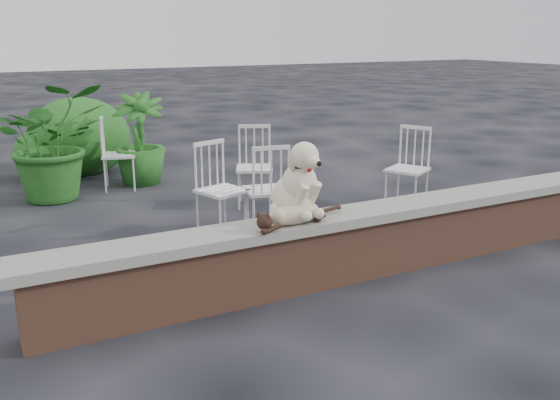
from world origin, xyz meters
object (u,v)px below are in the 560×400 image
dog (293,178)px  cat (294,213)px  potted_plant_a (52,142)px  chair_d (408,168)px  chair_c (266,188)px  potted_plant_b (139,139)px  chair_e (119,154)px  chair_a (222,189)px  chair_b (254,167)px

dog → cat: (-0.08, -0.15, -0.23)m
potted_plant_a → chair_d: bearing=-32.7°
dog → chair_c: (0.42, 1.32, -0.43)m
potted_plant_a → potted_plant_b: 1.17m
dog → chair_e: (-0.47, 3.84, -0.43)m
dog → chair_a: (0.01, 1.50, -0.43)m
chair_a → chair_e: same height
chair_a → dog: bearing=-107.6°
chair_d → chair_e: size_ratio=1.00×
cat → chair_e: size_ratio=1.10×
potted_plant_b → chair_b: bearing=-61.9°
potted_plant_a → dog: bearing=-70.8°
chair_b → potted_plant_b: size_ratio=0.76×
chair_c → chair_a: (-0.41, 0.18, 0.00)m
cat → potted_plant_a: size_ratio=0.72×
dog → chair_c: 1.45m
cat → chair_e: bearing=86.5°
chair_b → cat: bearing=-82.7°
chair_c → potted_plant_a: 2.95m
chair_e → potted_plant_b: (0.32, 0.15, 0.14)m
dog → potted_plant_a: size_ratio=0.45×
potted_plant_a → potted_plant_b: size_ratio=1.16×
dog → chair_b: bearing=62.8°
chair_c → chair_d: same height
potted_plant_a → potted_plant_b: bearing=13.9°
chair_b → chair_c: bearing=-82.8°
chair_a → potted_plant_a: bearing=103.2°
dog → potted_plant_a: (-1.29, 3.71, -0.19)m
cat → chair_c: (0.50, 1.47, -0.20)m
chair_b → potted_plant_b: (-0.90, 1.69, 0.14)m
chair_b → chair_e: 1.97m
potted_plant_b → chair_a: bearing=-86.3°
chair_a → chair_d: 2.29m
chair_c → chair_e: 2.67m
chair_d → cat: bearing=-85.6°
chair_a → chair_e: bearing=84.3°
cat → dog: bearing=52.8°
chair_d → potted_plant_a: (-3.59, 2.30, 0.24)m
potted_plant_b → chair_e: bearing=-154.8°
chair_c → cat: bearing=82.1°
potted_plant_a → potted_plant_b: (1.14, 0.28, -0.10)m
potted_plant_b → chair_c: bearing=-77.9°
chair_c → potted_plant_a: bearing=-43.7°
chair_d → chair_b: bearing=-148.7°
chair_b → chair_d: bearing=-3.9°
dog → chair_b: 2.45m
chair_b → chair_e: (-1.22, 1.54, 0.00)m
dog → chair_e: size_ratio=0.68×
chair_a → chair_d: (2.29, -0.10, 0.00)m
dog → chair_c: dog is taller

